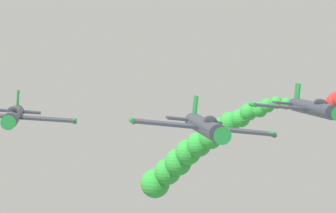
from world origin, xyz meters
name	(u,v)px	position (x,y,z in m)	size (l,w,h in m)	color
airplane_lead	(205,126)	(-0.72, 12.21, 104.88)	(9.54, 10.35, 2.55)	#333842
airplane_left_inner	(313,108)	(-10.79, 3.44, 105.33)	(9.55, 10.35, 2.46)	#333842
smoke_trail_left_inner	(187,156)	(-5.67, -25.48, 97.79)	(10.44, 30.74, 13.97)	green
airplane_right_inner	(14,116)	(11.96, 1.80, 104.85)	(9.56, 10.35, 2.42)	#333842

